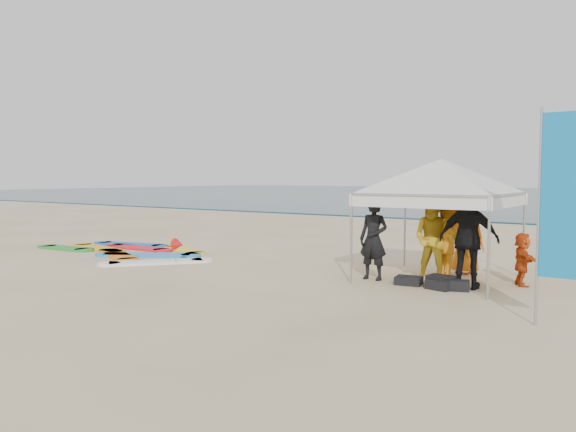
% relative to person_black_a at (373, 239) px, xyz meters
% --- Properties ---
extents(ground, '(120.00, 120.00, 0.00)m').
position_rel_person_black_a_xyz_m(ground, '(-3.25, -2.19, -0.84)').
color(ground, beige).
rests_on(ground, ground).
extents(shoreline_foam, '(160.00, 1.20, 0.01)m').
position_rel_person_black_a_xyz_m(shoreline_foam, '(-3.25, 16.01, -0.84)').
color(shoreline_foam, silver).
rests_on(shoreline_foam, ground).
extents(person_black_a, '(0.62, 0.42, 1.68)m').
position_rel_person_black_a_xyz_m(person_black_a, '(0.00, 0.00, 0.00)').
color(person_black_a, black).
rests_on(person_black_a, ground).
extents(person_yellow, '(0.91, 0.74, 1.76)m').
position_rel_person_black_a_xyz_m(person_yellow, '(1.16, 0.34, 0.04)').
color(person_yellow, gold).
rests_on(person_yellow, ground).
extents(person_orange_a, '(1.28, 1.17, 1.73)m').
position_rel_person_black_a_xyz_m(person_orange_a, '(1.36, 0.68, 0.02)').
color(person_orange_a, orange).
rests_on(person_orange_a, ground).
extents(person_black_b, '(1.14, 0.54, 1.89)m').
position_rel_person_black_a_xyz_m(person_black_b, '(1.91, 0.15, 0.10)').
color(person_black_b, black).
rests_on(person_black_b, ground).
extents(person_orange_b, '(0.84, 0.63, 1.57)m').
position_rel_person_black_a_xyz_m(person_orange_b, '(1.34, 1.81, -0.06)').
color(person_orange_b, orange).
rests_on(person_orange_b, ground).
extents(person_seated, '(0.72, 1.00, 1.04)m').
position_rel_person_black_a_xyz_m(person_seated, '(2.68, 1.06, -0.32)').
color(person_seated, '#CA4312').
rests_on(person_seated, ground).
extents(canopy_tent, '(3.78, 3.78, 2.85)m').
position_rel_person_black_a_xyz_m(canopy_tent, '(1.15, 0.73, 1.64)').
color(canopy_tent, '#A5A5A8').
rests_on(canopy_tent, ground).
extents(feather_flag, '(0.53, 0.04, 3.11)m').
position_rel_person_black_a_xyz_m(feather_flag, '(3.74, -1.92, 0.98)').
color(feather_flag, '#A5A5A8').
rests_on(feather_flag, ground).
extents(marker_pennant, '(0.28, 0.28, 0.64)m').
position_rel_person_black_a_xyz_m(marker_pennant, '(-4.73, -0.91, -0.35)').
color(marker_pennant, '#A5A5A8').
rests_on(marker_pennant, ground).
extents(gear_pile, '(1.51, 0.70, 0.22)m').
position_rel_person_black_a_xyz_m(gear_pile, '(1.35, -0.07, -0.74)').
color(gear_pile, black).
rests_on(gear_pile, ground).
extents(surfboard_spread, '(6.00, 3.64, 0.07)m').
position_rel_person_black_a_xyz_m(surfboard_spread, '(-7.47, -0.13, -0.81)').
color(surfboard_spread, orange).
rests_on(surfboard_spread, ground).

